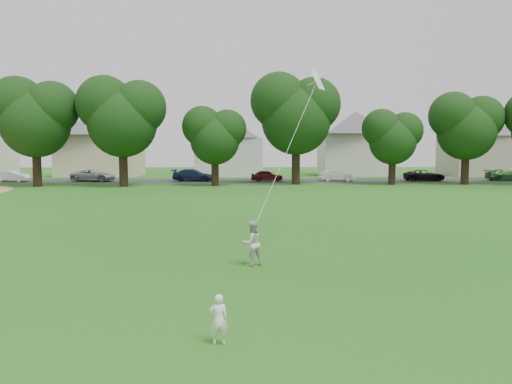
{
  "coord_description": "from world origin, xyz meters",
  "views": [
    {
      "loc": [
        1.61,
        -11.05,
        3.45
      ],
      "look_at": [
        1.98,
        2.0,
        2.3
      ],
      "focal_mm": 35.0,
      "sensor_mm": 36.0,
      "label": 1
    }
  ],
  "objects": [
    {
      "name": "ground",
      "position": [
        0.0,
        0.0,
        0.0
      ],
      "size": [
        160.0,
        160.0,
        0.0
      ],
      "primitive_type": "plane",
      "color": "#185413",
      "rests_on": "ground"
    },
    {
      "name": "street",
      "position": [
        0.0,
        42.0,
        0.01
      ],
      "size": [
        90.0,
        7.0,
        0.01
      ],
      "primitive_type": "cube",
      "color": "#2D2D30",
      "rests_on": "ground"
    },
    {
      "name": "toddler",
      "position": [
        1.19,
        -2.51,
        0.45
      ],
      "size": [
        0.34,
        0.24,
        0.9
      ],
      "primitive_type": "imported",
      "rotation": [
        0.0,
        0.0,
        3.2
      ],
      "color": "white",
      "rests_on": "ground"
    },
    {
      "name": "older_boy",
      "position": [
        1.9,
        3.42,
        0.66
      ],
      "size": [
        0.81,
        0.75,
        1.33
      ],
      "primitive_type": "imported",
      "rotation": [
        0.0,
        0.0,
        3.63
      ],
      "color": "silver",
      "rests_on": "ground"
    },
    {
      "name": "kite",
      "position": [
        3.21,
        5.86,
        3.51
      ],
      "size": [
        1.69,
        2.9,
        7.53
      ],
      "color": "white",
      "rests_on": "ground"
    },
    {
      "name": "tree_row",
      "position": [
        1.69,
        35.28,
        6.16
      ],
      "size": [
        79.57,
        8.71,
        10.88
      ],
      "color": "black",
      "rests_on": "ground"
    },
    {
      "name": "parked_cars",
      "position": [
        0.48,
        41.0,
        0.62
      ],
      "size": [
        62.37,
        2.61,
        1.27
      ],
      "color": "black",
      "rests_on": "ground"
    },
    {
      "name": "house_row",
      "position": [
        -1.45,
        52.0,
        4.88
      ],
      "size": [
        76.53,
        13.93,
        10.34
      ],
      "color": "silver",
      "rests_on": "ground"
    }
  ]
}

